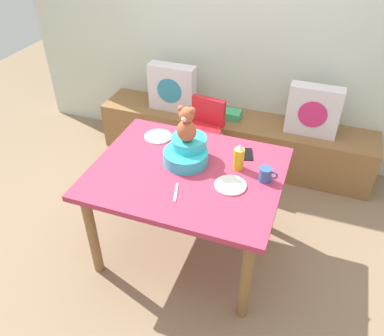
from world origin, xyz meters
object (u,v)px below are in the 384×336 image
pillow_floral_left (172,88)px  infant_seat_teal (187,152)px  coffee_mug (266,174)px  dinner_plate_far (230,185)px  highchair (202,133)px  teddy_bear (187,125)px  ketchup_bottle (239,157)px  cell_phone (247,154)px  dining_table (187,182)px  book_stack (230,114)px  pillow_floral_right (313,111)px  dinner_plate_near (158,137)px

pillow_floral_left → infant_seat_teal: size_ratio=1.33×
coffee_mug → dinner_plate_far: coffee_mug is taller
highchair → coffee_mug: coffee_mug is taller
coffee_mug → pillow_floral_left: bearing=133.9°
teddy_bear → ketchup_bottle: size_ratio=1.35×
highchair → coffee_mug: 1.03m
infant_seat_teal → dinner_plate_far: 0.39m
cell_phone → dining_table: bearing=-153.2°
highchair → dinner_plate_far: (0.48, -0.87, 0.22)m
ketchup_bottle → cell_phone: ketchup_bottle is taller
pillow_floral_left → coffee_mug: pillow_floral_left is taller
pillow_floral_left → ketchup_bottle: bearing=-49.9°
book_stack → ketchup_bottle: bearing=-72.6°
infant_seat_teal → cell_phone: (0.37, 0.21, -0.07)m
pillow_floral_right → cell_phone: (-0.36, -0.91, 0.06)m
dinner_plate_far → cell_phone: size_ratio=1.39×
dinner_plate_near → dinner_plate_far: same height
coffee_mug → infant_seat_teal: bearing=176.6°
infant_seat_teal → dinner_plate_near: (-0.30, 0.20, -0.07)m
pillow_floral_left → coffee_mug: bearing=-46.1°
dining_table → highchair: (-0.17, 0.81, -0.12)m
highchair → cell_phone: size_ratio=5.49×
book_stack → dinner_plate_near: (-0.30, -0.94, 0.25)m
infant_seat_teal → dinner_plate_far: infant_seat_teal is taller
pillow_floral_right → ketchup_bottle: bearing=-109.4°
pillow_floral_right → dinner_plate_near: pillow_floral_right is taller
pillow_floral_left → dining_table: bearing=-63.6°
infant_seat_teal → ketchup_bottle: 0.35m
teddy_bear → coffee_mug: 0.59m
highchair → coffee_mug: bearing=-47.7°
dining_table → teddy_bear: bearing=110.2°
book_stack → infant_seat_teal: 1.19m
teddy_bear → dinner_plate_near: (-0.30, 0.20, -0.27)m
infant_seat_teal → teddy_bear: (-0.00, -0.00, 0.21)m
teddy_bear → dinner_plate_far: teddy_bear is taller
ketchup_bottle → dining_table: bearing=-155.6°
pillow_floral_right → highchair: bearing=-154.3°
highchair → teddy_bear: teddy_bear is taller
pillow_floral_right → ketchup_bottle: 1.16m
infant_seat_teal → pillow_floral_right: bearing=56.9°
coffee_mug → dinner_plate_far: size_ratio=0.60×
pillow_floral_left → teddy_bear: (0.57, -1.12, 0.34)m
dining_table → book_stack: bearing=91.8°
pillow_floral_right → infant_seat_teal: same height
ketchup_bottle → coffee_mug: (0.19, -0.07, -0.04)m
dining_table → dinner_plate_far: (0.31, -0.06, 0.11)m
infant_seat_teal → ketchup_bottle: ketchup_bottle is taller
pillow_floral_right → dining_table: pillow_floral_right is taller
ketchup_bottle → dinner_plate_far: (0.00, -0.20, -0.08)m
infant_seat_teal → highchair: bearing=100.6°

